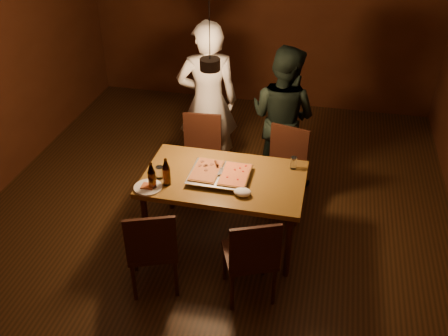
% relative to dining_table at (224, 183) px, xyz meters
% --- Properties ---
extents(room_shell, '(6.00, 6.00, 6.00)m').
position_rel_dining_table_xyz_m(room_shell, '(-0.18, 0.23, 0.72)').
color(room_shell, '#3C2310').
rests_on(room_shell, ground).
extents(dining_table, '(1.50, 0.90, 0.75)m').
position_rel_dining_table_xyz_m(dining_table, '(0.00, 0.00, 0.00)').
color(dining_table, brown).
rests_on(dining_table, floor).
extents(chair_far_left, '(0.46, 0.46, 0.49)m').
position_rel_dining_table_xyz_m(chair_far_left, '(-0.45, 0.82, -0.14)').
color(chair_far_left, '#38190F').
rests_on(chair_far_left, floor).
extents(chair_far_right, '(0.50, 0.50, 0.49)m').
position_rel_dining_table_xyz_m(chair_far_right, '(0.49, 0.73, -0.14)').
color(chair_far_right, '#38190F').
rests_on(chair_far_right, floor).
extents(chair_near_left, '(0.54, 0.54, 0.49)m').
position_rel_dining_table_xyz_m(chair_near_left, '(-0.44, -0.80, -0.14)').
color(chair_near_left, '#38190F').
rests_on(chair_near_left, floor).
extents(chair_near_right, '(0.55, 0.55, 0.49)m').
position_rel_dining_table_xyz_m(chair_near_right, '(0.40, -0.72, -0.14)').
color(chair_near_right, '#38190F').
rests_on(chair_near_right, floor).
extents(pizza_tray, '(0.55, 0.46, 0.05)m').
position_rel_dining_table_xyz_m(pizza_tray, '(-0.03, -0.02, 0.10)').
color(pizza_tray, silver).
rests_on(pizza_tray, dining_table).
extents(pizza_meat, '(0.26, 0.40, 0.02)m').
position_rel_dining_table_xyz_m(pizza_meat, '(-0.17, -0.01, 0.13)').
color(pizza_meat, maroon).
rests_on(pizza_meat, pizza_tray).
extents(pizza_cheese, '(0.26, 0.40, 0.02)m').
position_rel_dining_table_xyz_m(pizza_cheese, '(0.11, -0.02, 0.13)').
color(pizza_cheese, gold).
rests_on(pizza_cheese, pizza_tray).
extents(spatula, '(0.18, 0.26, 0.04)m').
position_rel_dining_table_xyz_m(spatula, '(-0.04, -0.01, 0.14)').
color(spatula, silver).
rests_on(spatula, pizza_tray).
extents(beer_bottle_a, '(0.07, 0.07, 0.27)m').
position_rel_dining_table_xyz_m(beer_bottle_a, '(-0.58, -0.32, 0.21)').
color(beer_bottle_a, black).
rests_on(beer_bottle_a, dining_table).
extents(beer_bottle_b, '(0.07, 0.07, 0.27)m').
position_rel_dining_table_xyz_m(beer_bottle_b, '(-0.48, -0.23, 0.21)').
color(beer_bottle_b, black).
rests_on(beer_bottle_b, dining_table).
extents(water_glass_left, '(0.07, 0.07, 0.12)m').
position_rel_dining_table_xyz_m(water_glass_left, '(-0.58, -0.14, 0.13)').
color(water_glass_left, silver).
rests_on(water_glass_left, dining_table).
extents(water_glass_right, '(0.06, 0.06, 0.13)m').
position_rel_dining_table_xyz_m(water_glass_right, '(0.61, 0.29, 0.14)').
color(water_glass_right, silver).
rests_on(water_glass_right, dining_table).
extents(plate_slice, '(0.26, 0.26, 0.03)m').
position_rel_dining_table_xyz_m(plate_slice, '(-0.63, -0.32, 0.08)').
color(plate_slice, white).
rests_on(plate_slice, dining_table).
extents(napkin, '(0.16, 0.12, 0.07)m').
position_rel_dining_table_xyz_m(napkin, '(0.22, -0.24, 0.11)').
color(napkin, white).
rests_on(napkin, dining_table).
extents(diner_white, '(0.78, 0.63, 1.85)m').
position_rel_dining_table_xyz_m(diner_white, '(-0.45, 1.15, 0.25)').
color(diner_white, silver).
rests_on(diner_white, floor).
extents(diner_dark, '(0.98, 0.89, 1.63)m').
position_rel_dining_table_xyz_m(diner_dark, '(0.39, 1.19, 0.14)').
color(diner_dark, black).
rests_on(diner_dark, floor).
extents(pendant_lamp, '(0.18, 0.18, 1.10)m').
position_rel_dining_table_xyz_m(pendant_lamp, '(-0.18, 0.23, 1.08)').
color(pendant_lamp, black).
rests_on(pendant_lamp, ceiling).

